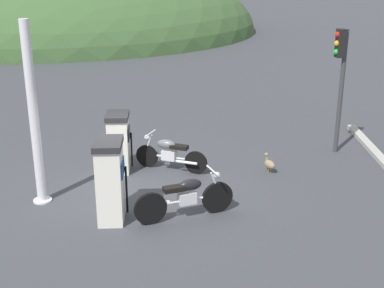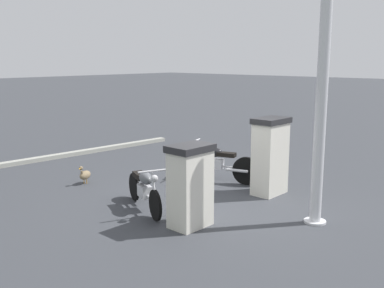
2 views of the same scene
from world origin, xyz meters
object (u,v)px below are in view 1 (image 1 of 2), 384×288
Objects in this scene: fuel_pump_near at (110,181)px; motorcycle_far_pump at (170,153)px; roadside_traffic_light at (340,69)px; wandering_duck at (270,164)px; motorcycle_near_pump at (186,197)px; fuel_pump_far at (119,142)px; canopy_support_pole at (34,119)px.

motorcycle_far_pump is (1.24, 2.56, -0.40)m from fuel_pump_near.
roadside_traffic_light reaches higher than fuel_pump_near.
fuel_pump_near is 0.96× the size of motorcycle_far_pump.
wandering_duck is 0.14× the size of roadside_traffic_light.
motorcycle_near_pump is 4.41× the size of wandering_duck.
roadside_traffic_light is (5.74, 3.55, 1.43)m from fuel_pump_near.
fuel_pump_far is (0.00, 2.61, -0.11)m from fuel_pump_near.
roadside_traffic_light is 0.85× the size of canopy_support_pole.
fuel_pump_near is 2.87m from motorcycle_far_pump.
wandering_duck is at bearing -5.75° from fuel_pump_far.
motorcycle_far_pump is at bearing -167.50° from roadside_traffic_light.
fuel_pump_far is at bearing -170.62° from roadside_traffic_light.
canopy_support_pole reaches higher than fuel_pump_far.
motorcycle_far_pump is (-0.25, 2.58, -0.00)m from motorcycle_near_pump.
canopy_support_pole is at bearing -150.58° from motorcycle_far_pump.
fuel_pump_far is 0.38× the size of canopy_support_pole.
motorcycle_near_pump reaches higher than wandering_duck.
fuel_pump_near is 4.37m from wandering_duck.
fuel_pump_far is at bearing 177.74° from motorcycle_far_pump.
motorcycle_far_pump is 4.96m from roadside_traffic_light.
motorcycle_far_pump is 3.54m from canopy_support_pole.
fuel_pump_near is at bearing 179.12° from motorcycle_near_pump.
wandering_duck is (2.20, 2.26, -0.24)m from motorcycle_near_pump.
fuel_pump_far reaches higher than wandering_duck.
motorcycle_near_pump is 0.62× the size of roadside_traffic_light.
roadside_traffic_light reaches higher than wandering_duck.
fuel_pump_far is 3.19× the size of wandering_duck.
canopy_support_pole reaches higher than roadside_traffic_light.
canopy_support_pole is at bearing -160.52° from roadside_traffic_light.
fuel_pump_far is at bearing 174.25° from wandering_duck.
fuel_pump_far is 2.54m from canopy_support_pole.
roadside_traffic_light is at bearing 9.38° from fuel_pump_far.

